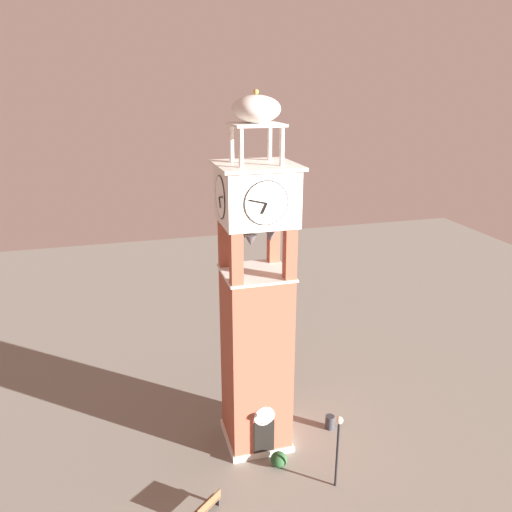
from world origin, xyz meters
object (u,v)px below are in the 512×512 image
object	(u,v)px
clock_tower	(256,313)
park_bench	(207,506)
trash_bin	(330,422)
lamp_post	(338,439)

from	to	relation	value
clock_tower	park_bench	size ratio (longest dim) A/B	12.22
clock_tower	trash_bin	xyz separation A→B (m)	(4.31, -0.31, -7.29)
park_bench	trash_bin	size ratio (longest dim) A/B	1.90
park_bench	trash_bin	xyz separation A→B (m)	(7.89, 4.24, -0.08)
park_bench	trash_bin	bearing A→B (deg)	28.25
lamp_post	trash_bin	size ratio (longest dim) A/B	5.00
clock_tower	park_bench	world-z (taller)	clock_tower
lamp_post	trash_bin	distance (m)	5.01
park_bench	trash_bin	distance (m)	8.96
park_bench	clock_tower	bearing A→B (deg)	51.81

